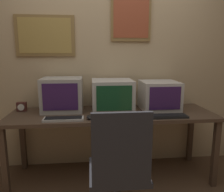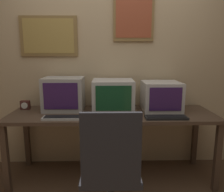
% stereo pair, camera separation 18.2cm
% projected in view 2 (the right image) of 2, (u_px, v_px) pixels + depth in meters
% --- Properties ---
extents(wall_back, '(8.00, 0.08, 2.60)m').
position_uv_depth(wall_back, '(111.00, 61.00, 2.66)').
color(wall_back, '#D1B284').
rests_on(wall_back, ground_plane).
extents(desk, '(2.21, 0.68, 0.76)m').
position_uv_depth(desk, '(112.00, 119.00, 2.40)').
color(desk, '#4C3828').
rests_on(desk, ground_plane).
extents(monitor_left, '(0.44, 0.36, 0.37)m').
position_uv_depth(monitor_left, '(64.00, 94.00, 2.47)').
color(monitor_left, '#B7B2A8').
rests_on(monitor_left, desk).
extents(monitor_center, '(0.45, 0.43, 0.35)m').
position_uv_depth(monitor_center, '(113.00, 95.00, 2.45)').
color(monitor_center, beige).
rests_on(monitor_center, desk).
extents(monitor_right, '(0.41, 0.41, 0.32)m').
position_uv_depth(monitor_right, '(161.00, 96.00, 2.47)').
color(monitor_right, beige).
rests_on(monitor_right, desk).
extents(keyboard_main, '(0.38, 0.13, 0.03)m').
position_uv_depth(keyboard_main, '(62.00, 118.00, 2.15)').
color(keyboard_main, beige).
rests_on(keyboard_main, desk).
extents(keyboard_side, '(0.42, 0.14, 0.03)m').
position_uv_depth(keyboard_side, '(166.00, 117.00, 2.16)').
color(keyboard_side, black).
rests_on(keyboard_side, desk).
extents(mouse_near_keyboard, '(0.06, 0.11, 0.03)m').
position_uv_depth(mouse_near_keyboard, '(88.00, 117.00, 2.17)').
color(mouse_near_keyboard, black).
rests_on(mouse_near_keyboard, desk).
extents(mouse_far_corner, '(0.06, 0.11, 0.03)m').
position_uv_depth(mouse_far_corner, '(136.00, 117.00, 2.16)').
color(mouse_far_corner, black).
rests_on(mouse_far_corner, desk).
extents(desk_clock, '(0.10, 0.06, 0.10)m').
position_uv_depth(desk_clock, '(25.00, 105.00, 2.52)').
color(desk_clock, '#4C231E').
rests_on(desk_clock, desk).
extents(office_chair, '(0.47, 0.47, 1.02)m').
position_uv_depth(office_chair, '(111.00, 180.00, 1.66)').
color(office_chair, black).
rests_on(office_chair, ground_plane).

